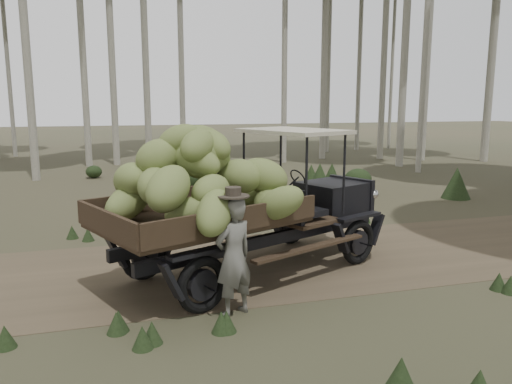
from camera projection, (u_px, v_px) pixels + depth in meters
ground at (208, 268)px, 9.18m from camera, size 120.00×120.00×0.00m
dirt_track at (208, 268)px, 9.18m from camera, size 70.00×4.00×0.01m
banana_truck at (228, 189)px, 8.24m from camera, size 5.70×3.92×2.76m
farmer at (234, 255)px, 7.02m from camera, size 0.74×0.64×1.86m
undergrowth at (236, 235)px, 9.52m from camera, size 23.86×24.27×1.29m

